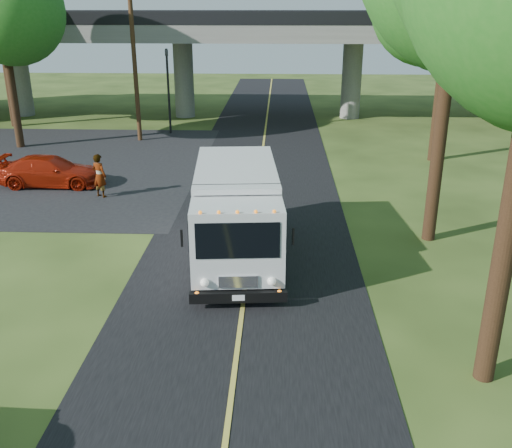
# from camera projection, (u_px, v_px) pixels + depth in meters

# --- Properties ---
(ground) EXTENTS (120.00, 120.00, 0.00)m
(ground) POSITION_uv_depth(u_px,v_px,m) (231.00, 399.00, 11.86)
(ground) COLOR #2D3F16
(ground) RESTS_ON ground
(road) EXTENTS (7.00, 90.00, 0.02)m
(road) POSITION_uv_depth(u_px,v_px,m) (253.00, 225.00, 21.18)
(road) COLOR black
(road) RESTS_ON ground
(parking_lot) EXTENTS (16.00, 18.00, 0.01)m
(parking_lot) POSITION_uv_depth(u_px,v_px,m) (45.00, 166.00, 29.06)
(parking_lot) COLOR black
(parking_lot) RESTS_ON ground
(lane_line) EXTENTS (0.12, 90.00, 0.01)m
(lane_line) POSITION_uv_depth(u_px,v_px,m) (253.00, 225.00, 21.17)
(lane_line) COLOR gold
(lane_line) RESTS_ON road
(overpass) EXTENTS (54.00, 10.00, 7.30)m
(overpass) POSITION_uv_depth(u_px,v_px,m) (267.00, 52.00, 40.05)
(overpass) COLOR slate
(overpass) RESTS_ON ground
(traffic_signal) EXTENTS (0.18, 0.22, 5.20)m
(traffic_signal) POSITION_uv_depth(u_px,v_px,m) (168.00, 82.00, 35.18)
(traffic_signal) COLOR black
(traffic_signal) RESTS_ON ground
(utility_pole) EXTENTS (1.60, 0.26, 9.00)m
(utility_pole) POSITION_uv_depth(u_px,v_px,m) (135.00, 62.00, 32.87)
(utility_pole) COLOR #472D19
(utility_pole) RESTS_ON ground
(tree_left_lot) EXTENTS (5.60, 5.50, 10.50)m
(tree_left_lot) POSITION_uv_depth(u_px,v_px,m) (1.00, 0.00, 29.91)
(tree_left_lot) COLOR #382314
(tree_left_lot) RESTS_ON ground
(step_van) EXTENTS (3.14, 7.17, 2.93)m
(step_van) POSITION_uv_depth(u_px,v_px,m) (236.00, 212.00, 17.92)
(step_van) COLOR silver
(step_van) RESTS_ON ground
(red_sedan) EXTENTS (4.68, 1.97, 1.35)m
(red_sedan) POSITION_uv_depth(u_px,v_px,m) (51.00, 171.00, 25.66)
(red_sedan) COLOR #951A09
(red_sedan) RESTS_ON ground
(pedestrian) EXTENTS (0.81, 0.71, 1.88)m
(pedestrian) POSITION_uv_depth(u_px,v_px,m) (99.00, 176.00, 24.02)
(pedestrian) COLOR gray
(pedestrian) RESTS_ON ground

